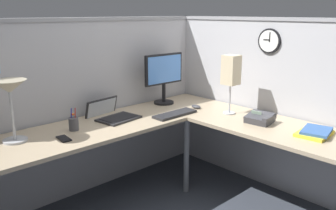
{
  "coord_description": "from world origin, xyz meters",
  "views": [
    {
      "loc": [
        -2.02,
        -1.91,
        1.63
      ],
      "look_at": [
        -0.02,
        0.21,
        0.86
      ],
      "focal_mm": 37.94,
      "sensor_mm": 36.0,
      "label": 1
    }
  ],
  "objects_px": {
    "pen_cup": "(74,124)",
    "wall_clock": "(270,41)",
    "laptop": "(111,115)",
    "computer_mouse": "(196,107)",
    "cell_phone": "(64,139)",
    "desk_lamp_paper": "(231,72)",
    "office_phone": "(260,119)",
    "keyboard": "(175,114)",
    "desk_lamp_dome": "(10,92)",
    "book_stack": "(315,132)",
    "monitor": "(164,75)"
  },
  "relations": [
    {
      "from": "desk_lamp_dome",
      "to": "book_stack",
      "type": "relative_size",
      "value": 1.43
    },
    {
      "from": "desk_lamp_paper",
      "to": "office_phone",
      "type": "bearing_deg",
      "value": -96.82
    },
    {
      "from": "desk_lamp_paper",
      "to": "book_stack",
      "type": "bearing_deg",
      "value": -90.04
    },
    {
      "from": "laptop",
      "to": "monitor",
      "type": "bearing_deg",
      "value": 3.56
    },
    {
      "from": "pen_cup",
      "to": "desk_lamp_paper",
      "type": "relative_size",
      "value": 0.34
    },
    {
      "from": "computer_mouse",
      "to": "office_phone",
      "type": "xyz_separation_m",
      "value": [
        0.05,
        -0.68,
        0.02
      ]
    },
    {
      "from": "office_phone",
      "to": "pen_cup",
      "type": "bearing_deg",
      "value": 143.65
    },
    {
      "from": "laptop",
      "to": "wall_clock",
      "type": "bearing_deg",
      "value": -34.89
    },
    {
      "from": "keyboard",
      "to": "office_phone",
      "type": "distance_m",
      "value": 0.74
    },
    {
      "from": "laptop",
      "to": "book_stack",
      "type": "height_order",
      "value": "laptop"
    },
    {
      "from": "pen_cup",
      "to": "monitor",
      "type": "bearing_deg",
      "value": 6.94
    },
    {
      "from": "keyboard",
      "to": "desk_lamp_dome",
      "type": "bearing_deg",
      "value": 166.38
    },
    {
      "from": "computer_mouse",
      "to": "desk_lamp_dome",
      "type": "bearing_deg",
      "value": 169.91
    },
    {
      "from": "pen_cup",
      "to": "wall_clock",
      "type": "height_order",
      "value": "wall_clock"
    },
    {
      "from": "pen_cup",
      "to": "laptop",
      "type": "bearing_deg",
      "value": 12.35
    },
    {
      "from": "laptop",
      "to": "keyboard",
      "type": "bearing_deg",
      "value": -36.55
    },
    {
      "from": "monitor",
      "to": "desk_lamp_paper",
      "type": "height_order",
      "value": "desk_lamp_paper"
    },
    {
      "from": "cell_phone",
      "to": "book_stack",
      "type": "distance_m",
      "value": 1.86
    },
    {
      "from": "keyboard",
      "to": "book_stack",
      "type": "distance_m",
      "value": 1.17
    },
    {
      "from": "pen_cup",
      "to": "wall_clock",
      "type": "xyz_separation_m",
      "value": [
        1.57,
        -0.72,
        0.59
      ]
    },
    {
      "from": "monitor",
      "to": "book_stack",
      "type": "xyz_separation_m",
      "value": [
        0.18,
        -1.48,
        -0.27
      ]
    },
    {
      "from": "book_stack",
      "to": "wall_clock",
      "type": "xyz_separation_m",
      "value": [
        0.31,
        0.62,
        0.62
      ]
    },
    {
      "from": "office_phone",
      "to": "desk_lamp_paper",
      "type": "height_order",
      "value": "desk_lamp_paper"
    },
    {
      "from": "pen_cup",
      "to": "wall_clock",
      "type": "relative_size",
      "value": 0.82
    },
    {
      "from": "monitor",
      "to": "pen_cup",
      "type": "distance_m",
      "value": 1.11
    },
    {
      "from": "laptop",
      "to": "office_phone",
      "type": "distance_m",
      "value": 1.28
    },
    {
      "from": "keyboard",
      "to": "wall_clock",
      "type": "xyz_separation_m",
      "value": [
        0.71,
        -0.47,
        0.63
      ]
    },
    {
      "from": "office_phone",
      "to": "cell_phone",
      "type": "bearing_deg",
      "value": 150.96
    },
    {
      "from": "wall_clock",
      "to": "cell_phone",
      "type": "bearing_deg",
      "value": 161.23
    },
    {
      "from": "monitor",
      "to": "office_phone",
      "type": "relative_size",
      "value": 2.23
    },
    {
      "from": "computer_mouse",
      "to": "cell_phone",
      "type": "distance_m",
      "value": 1.33
    },
    {
      "from": "office_phone",
      "to": "desk_lamp_dome",
      "type": "bearing_deg",
      "value": 149.74
    },
    {
      "from": "keyboard",
      "to": "monitor",
      "type": "bearing_deg",
      "value": 60.29
    },
    {
      "from": "book_stack",
      "to": "wall_clock",
      "type": "height_order",
      "value": "wall_clock"
    },
    {
      "from": "wall_clock",
      "to": "pen_cup",
      "type": "bearing_deg",
      "value": 155.36
    },
    {
      "from": "desk_lamp_dome",
      "to": "wall_clock",
      "type": "distance_m",
      "value": 2.17
    },
    {
      "from": "cell_phone",
      "to": "laptop",
      "type": "bearing_deg",
      "value": 27.27
    },
    {
      "from": "keyboard",
      "to": "laptop",
      "type": "bearing_deg",
      "value": 143.38
    },
    {
      "from": "office_phone",
      "to": "book_stack",
      "type": "xyz_separation_m",
      "value": [
        0.04,
        -0.45,
        -0.02
      ]
    },
    {
      "from": "book_stack",
      "to": "desk_lamp_dome",
      "type": "bearing_deg",
      "value": 140.19
    },
    {
      "from": "office_phone",
      "to": "wall_clock",
      "type": "bearing_deg",
      "value": 26.81
    },
    {
      "from": "desk_lamp_paper",
      "to": "wall_clock",
      "type": "distance_m",
      "value": 0.44
    },
    {
      "from": "monitor",
      "to": "computer_mouse",
      "type": "xyz_separation_m",
      "value": [
        0.09,
        -0.35,
        -0.28
      ]
    },
    {
      "from": "cell_phone",
      "to": "wall_clock",
      "type": "distance_m",
      "value": 1.93
    },
    {
      "from": "laptop",
      "to": "desk_lamp_paper",
      "type": "height_order",
      "value": "desk_lamp_paper"
    },
    {
      "from": "desk_lamp_dome",
      "to": "pen_cup",
      "type": "distance_m",
      "value": 0.53
    },
    {
      "from": "pen_cup",
      "to": "book_stack",
      "type": "relative_size",
      "value": 0.58
    },
    {
      "from": "keyboard",
      "to": "wall_clock",
      "type": "relative_size",
      "value": 1.95
    },
    {
      "from": "laptop",
      "to": "desk_lamp_dome",
      "type": "bearing_deg",
      "value": -178.31
    },
    {
      "from": "laptop",
      "to": "wall_clock",
      "type": "height_order",
      "value": "wall_clock"
    }
  ]
}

